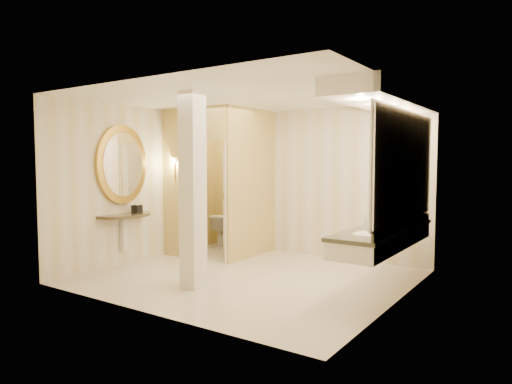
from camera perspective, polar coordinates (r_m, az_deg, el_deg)
floor at (r=7.05m, az=-1.02°, el=-10.55°), size 4.50×4.50×0.00m
ceiling at (r=6.89m, az=-1.05°, el=11.75°), size 4.50×4.50×0.00m
wall_back at (r=8.55m, az=6.72°, el=1.15°), size 4.50×0.02×2.70m
wall_front at (r=5.33m, az=-13.51°, el=-0.64°), size 4.50×0.02×2.70m
wall_left at (r=8.34m, az=-13.77°, el=0.99°), size 0.02×4.00×2.70m
wall_right at (r=5.84m, az=17.31°, el=-0.31°), size 0.02×4.00×2.70m
toilet_closet at (r=8.28m, az=-3.61°, el=1.32°), size 1.50×1.55×2.70m
wall_sconce at (r=8.39m, az=-10.14°, el=3.67°), size 0.14×0.14×0.42m
vanity at (r=6.29m, az=16.07°, el=2.55°), size 0.75×2.63×2.09m
console_shelf at (r=7.97m, az=-16.39°, el=0.78°), size 1.02×1.02×1.96m
pillar at (r=6.32m, az=-7.92°, el=0.14°), size 0.27×0.27×2.70m
tissue_box at (r=7.99m, az=-14.65°, el=-2.07°), size 0.15×0.15×0.14m
toilet at (r=9.44m, az=-4.01°, el=-4.76°), size 0.55×0.74×0.67m
soap_bottle_a at (r=6.51m, az=16.45°, el=-3.41°), size 0.08×0.09×0.15m
soap_bottle_b at (r=6.80m, az=15.82°, el=-3.17°), size 0.12×0.12×0.13m
soap_bottle_c at (r=5.98m, az=13.60°, el=-3.78°), size 0.09×0.09×0.20m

